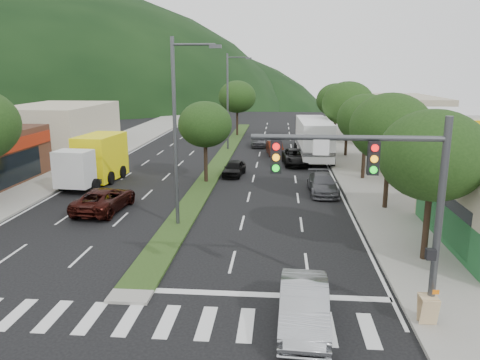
# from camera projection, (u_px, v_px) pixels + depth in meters

# --- Properties ---
(ground) EXTENTS (160.00, 160.00, 0.00)m
(ground) POSITION_uv_depth(u_px,v_px,m) (134.00, 292.00, 18.02)
(ground) COLOR black
(ground) RESTS_ON ground
(sidewalk_right) EXTENTS (5.00, 90.00, 0.15)m
(sidewalk_right) POSITION_uv_depth(u_px,v_px,m) (359.00, 166.00, 41.21)
(sidewalk_right) COLOR gray
(sidewalk_right) RESTS_ON ground
(sidewalk_left) EXTENTS (6.00, 90.00, 0.15)m
(sidewalk_left) POSITION_uv_depth(u_px,v_px,m) (79.00, 161.00, 43.33)
(sidewalk_left) COLOR gray
(sidewalk_left) RESTS_ON ground
(median) EXTENTS (1.60, 56.00, 0.12)m
(median) POSITION_uv_depth(u_px,v_px,m) (222.00, 158.00, 45.16)
(median) COLOR #253C15
(median) RESTS_ON ground
(crosswalk) EXTENTS (19.00, 2.20, 0.01)m
(crosswalk) POSITION_uv_depth(u_px,v_px,m) (116.00, 319.00, 16.08)
(crosswalk) COLOR silver
(crosswalk) RESTS_ON ground
(traffic_signal) EXTENTS (6.12, 0.40, 7.00)m
(traffic_signal) POSITION_uv_depth(u_px,v_px,m) (391.00, 191.00, 14.72)
(traffic_signal) COLOR #47494C
(traffic_signal) RESTS_ON ground
(gas_canopy) EXTENTS (12.20, 8.20, 5.25)m
(gas_canopy) POSITION_uv_depth(u_px,v_px,m) (452.00, 118.00, 36.72)
(gas_canopy) COLOR silver
(gas_canopy) RESTS_ON ground
(bldg_left_far) EXTENTS (9.00, 14.00, 4.60)m
(bldg_left_far) POSITION_uv_depth(u_px,v_px,m) (59.00, 126.00, 52.04)
(bldg_left_far) COLOR #C2B99A
(bldg_left_far) RESTS_ON ground
(bldg_right_far) EXTENTS (10.00, 16.00, 5.20)m
(bldg_right_far) POSITION_uv_depth(u_px,v_px,m) (392.00, 117.00, 58.48)
(bldg_right_far) COLOR #C2B99A
(bldg_right_far) RESTS_ON ground
(tree_r_a) EXTENTS (4.60, 4.60, 6.63)m
(tree_r_a) POSITION_uv_depth(u_px,v_px,m) (433.00, 155.00, 19.80)
(tree_r_a) COLOR black
(tree_r_a) RESTS_ON sidewalk_right
(tree_r_b) EXTENTS (4.80, 4.80, 6.94)m
(tree_r_b) POSITION_uv_depth(u_px,v_px,m) (390.00, 128.00, 27.51)
(tree_r_b) COLOR black
(tree_r_b) RESTS_ON sidewalk_right
(tree_r_c) EXTENTS (4.40, 4.40, 6.48)m
(tree_r_c) POSITION_uv_depth(u_px,v_px,m) (366.00, 119.00, 35.33)
(tree_r_c) COLOR black
(tree_r_c) RESTS_ON sidewalk_right
(tree_r_d) EXTENTS (5.00, 5.00, 7.17)m
(tree_r_d) POSITION_uv_depth(u_px,v_px,m) (348.00, 104.00, 44.93)
(tree_r_d) COLOR black
(tree_r_d) RESTS_ON sidewalk_right
(tree_r_e) EXTENTS (4.60, 4.60, 6.71)m
(tree_r_e) POSITION_uv_depth(u_px,v_px,m) (336.00, 100.00, 54.69)
(tree_r_e) COLOR black
(tree_r_e) RESTS_ON sidewalk_right
(tree_med_near) EXTENTS (4.00, 4.00, 6.02)m
(tree_med_near) POSITION_uv_depth(u_px,v_px,m) (205.00, 124.00, 34.46)
(tree_med_near) COLOR black
(tree_med_near) RESTS_ON median
(tree_med_far) EXTENTS (4.80, 4.80, 6.94)m
(tree_med_far) POSITION_uv_depth(u_px,v_px,m) (237.00, 97.00, 59.54)
(tree_med_far) COLOR black
(tree_med_far) RESTS_ON median
(streetlight_near) EXTENTS (2.60, 0.25, 10.00)m
(streetlight_near) POSITION_uv_depth(u_px,v_px,m) (179.00, 124.00, 24.48)
(streetlight_near) COLOR #47494C
(streetlight_near) RESTS_ON ground
(streetlight_mid) EXTENTS (2.60, 0.25, 10.00)m
(streetlight_mid) POSITION_uv_depth(u_px,v_px,m) (230.00, 97.00, 48.72)
(streetlight_mid) COLOR #47494C
(streetlight_mid) RESTS_ON ground
(sedan_silver) EXTENTS (1.75, 4.60, 1.50)m
(sedan_silver) POSITION_uv_depth(u_px,v_px,m) (304.00, 306.00, 15.45)
(sedan_silver) COLOR #95979C
(sedan_silver) RESTS_ON ground
(suv_maroon) EXTENTS (2.77, 5.35, 1.44)m
(suv_maroon) POSITION_uv_depth(u_px,v_px,m) (104.00, 199.00, 28.28)
(suv_maroon) COLOR black
(suv_maroon) RESTS_ON ground
(car_queue_a) EXTENTS (1.89, 3.77, 1.23)m
(car_queue_a) POSITION_uv_depth(u_px,v_px,m) (234.00, 168.00, 37.68)
(car_queue_a) COLOR black
(car_queue_a) RESTS_ON ground
(car_queue_b) EXTENTS (2.07, 4.72, 1.35)m
(car_queue_b) POSITION_uv_depth(u_px,v_px,m) (323.00, 184.00, 32.27)
(car_queue_b) COLOR #49494D
(car_queue_b) RESTS_ON ground
(car_queue_c) EXTENTS (1.96, 4.20, 1.33)m
(car_queue_c) POSITION_uv_depth(u_px,v_px,m) (275.00, 148.00, 47.10)
(car_queue_c) COLOR #47170B
(car_queue_c) RESTS_ON ground
(car_queue_d) EXTENTS (2.91, 5.21, 1.38)m
(car_queue_d) POSITION_uv_depth(u_px,v_px,m) (296.00, 157.00, 42.09)
(car_queue_d) COLOR black
(car_queue_d) RESTS_ON ground
(car_queue_e) EXTENTS (1.78, 4.02, 1.34)m
(car_queue_e) POSITION_uv_depth(u_px,v_px,m) (259.00, 141.00, 52.11)
(car_queue_e) COLOR #4B4A4F
(car_queue_e) RESTS_ON ground
(box_truck) EXTENTS (3.29, 7.37, 3.54)m
(box_truck) POSITION_uv_depth(u_px,v_px,m) (96.00, 161.00, 35.11)
(box_truck) COLOR silver
(box_truck) RESTS_ON ground
(motorhome) EXTENTS (3.40, 9.94, 3.78)m
(motorhome) POSITION_uv_depth(u_px,v_px,m) (314.00, 138.00, 44.34)
(motorhome) COLOR white
(motorhome) RESTS_ON ground
(a_frame_sign) EXTENTS (0.59, 0.67, 1.30)m
(a_frame_sign) POSITION_uv_depth(u_px,v_px,m) (428.00, 307.00, 15.43)
(a_frame_sign) COLOR tan
(a_frame_sign) RESTS_ON sidewalk_right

